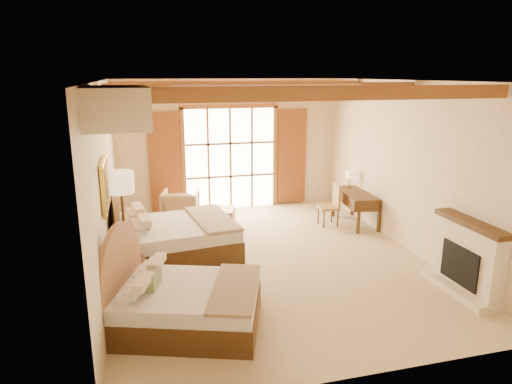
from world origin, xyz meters
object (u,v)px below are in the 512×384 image
object	(u,v)px
armchair	(181,206)
desk	(355,207)
bed_far	(165,236)
bed_near	(177,302)
nightstand	(132,277)

from	to	relation	value
armchair	desk	bearing A→B (deg)	176.51
bed_far	bed_near	bearing A→B (deg)	-97.58
bed_near	armchair	bearing A→B (deg)	102.65
nightstand	desk	distance (m)	5.39
bed_near	desk	xyz separation A→B (m)	(4.31, 3.40, 0.02)
bed_far	nightstand	bearing A→B (deg)	-122.42
nightstand	armchair	world-z (taller)	armchair
armchair	desk	size ratio (longest dim) A/B	0.58
nightstand	armchair	xyz separation A→B (m)	(1.09, 3.38, 0.10)
bed_near	armchair	world-z (taller)	bed_near
bed_near	desk	world-z (taller)	bed_near
armchair	bed_near	bearing A→B (deg)	96.95
nightstand	armchair	size ratio (longest dim) A/B	0.67
bed_far	nightstand	xyz separation A→B (m)	(-0.59, -1.28, -0.16)
nightstand	bed_far	bearing A→B (deg)	46.87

